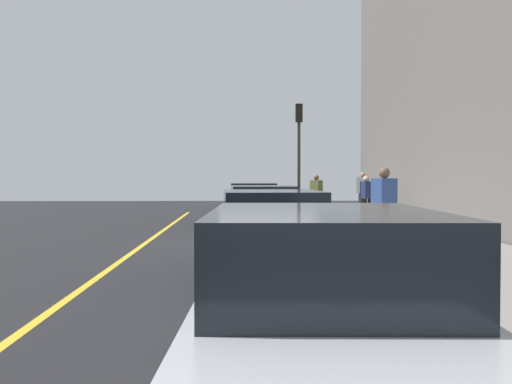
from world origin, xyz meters
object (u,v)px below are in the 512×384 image
(pedestrian_blue_coat, at_px, (384,207))
(parked_car_silver, at_px, (321,309))
(parked_car_black, at_px, (254,204))
(traffic_light_pole, at_px, (299,141))
(parked_car_white, at_px, (262,214))
(rolling_suitcase, at_px, (362,210))
(pedestrian_olive_coat, at_px, (316,194))
(parked_car_navy, at_px, (271,234))
(pedestrian_grey_coat, at_px, (363,191))
(pedestrian_navy_coat, at_px, (366,196))

(pedestrian_blue_coat, bearing_deg, parked_car_silver, 163.25)
(parked_car_black, bearing_deg, traffic_light_pole, -53.26)
(traffic_light_pole, bearing_deg, parked_car_black, 126.74)
(parked_car_white, height_order, rolling_suitcase, parked_car_white)
(parked_car_silver, xyz_separation_m, pedestrian_olive_coat, (19.54, -2.48, 0.28))
(parked_car_white, bearing_deg, traffic_light_pole, -12.82)
(parked_car_navy, xyz_separation_m, pedestrian_grey_coat, (16.74, -5.05, 0.35))
(pedestrian_olive_coat, height_order, traffic_light_pole, traffic_light_pole)
(parked_car_silver, distance_m, parked_car_white, 11.36)
(traffic_light_pole, xyz_separation_m, rolling_suitcase, (-0.04, -2.48, -2.67))
(pedestrian_blue_coat, bearing_deg, traffic_light_pole, 3.81)
(parked_car_navy, xyz_separation_m, parked_car_black, (11.72, -0.01, -0.00))
(parked_car_white, distance_m, pedestrian_navy_coat, 8.21)
(rolling_suitcase, bearing_deg, parked_car_black, 106.80)
(pedestrian_olive_coat, distance_m, traffic_light_pole, 2.31)
(traffic_light_pole, bearing_deg, pedestrian_navy_coat, -102.13)
(parked_car_white, relative_size, pedestrian_grey_coat, 2.53)
(parked_car_navy, distance_m, pedestrian_navy_coat, 13.23)
(pedestrian_grey_coat, xyz_separation_m, traffic_light_pole, (-3.69, 3.26, 2.02))
(pedestrian_grey_coat, height_order, rolling_suitcase, pedestrian_grey_coat)
(parked_car_black, height_order, pedestrian_blue_coat, pedestrian_blue_coat)
(pedestrian_olive_coat, height_order, pedestrian_grey_coat, pedestrian_grey_coat)
(pedestrian_olive_coat, bearing_deg, parked_car_navy, 169.45)
(parked_car_white, relative_size, pedestrian_navy_coat, 2.80)
(parked_car_silver, bearing_deg, parked_car_black, 0.15)
(parked_car_white, distance_m, traffic_light_pole, 8.11)
(pedestrian_navy_coat, relative_size, pedestrian_blue_coat, 0.90)
(pedestrian_navy_coat, height_order, pedestrian_blue_coat, pedestrian_blue_coat)
(pedestrian_olive_coat, xyz_separation_m, pedestrian_blue_coat, (-11.42, 0.04, 0.07))
(parked_car_navy, bearing_deg, pedestrian_olive_coat, -10.55)
(parked_car_white, xyz_separation_m, rolling_suitcase, (7.53, -4.20, -0.30))
(pedestrian_navy_coat, relative_size, pedestrian_grey_coat, 0.90)
(parked_car_silver, distance_m, traffic_light_pole, 19.15)
(parked_car_navy, distance_m, pedestrian_olive_coat, 13.90)
(parked_car_white, xyz_separation_m, pedestrian_olive_coat, (8.18, -2.48, 0.28))
(pedestrian_olive_coat, relative_size, pedestrian_grey_coat, 0.93)
(pedestrian_blue_coat, relative_size, rolling_suitcase, 1.87)
(parked_car_black, relative_size, pedestrian_navy_coat, 2.63)
(parked_car_silver, height_order, pedestrian_blue_coat, pedestrian_blue_coat)
(parked_car_white, relative_size, pedestrian_blue_coat, 2.53)
(traffic_light_pole, height_order, rolling_suitcase, traffic_light_pole)
(parked_car_white, bearing_deg, pedestrian_blue_coat, -142.96)
(parked_car_navy, height_order, pedestrian_grey_coat, pedestrian_grey_coat)
(parked_car_silver, bearing_deg, traffic_light_pole, -5.21)
(parked_car_white, height_order, pedestrian_grey_coat, pedestrian_grey_coat)
(parked_car_white, bearing_deg, pedestrian_olive_coat, -16.87)
(parked_car_navy, height_order, parked_car_black, same)
(pedestrian_olive_coat, bearing_deg, parked_car_white, 163.13)
(parked_car_white, distance_m, rolling_suitcase, 8.63)
(pedestrian_blue_coat, bearing_deg, pedestrian_olive_coat, -0.20)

